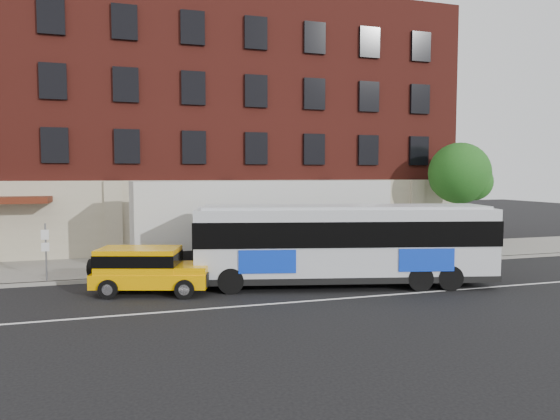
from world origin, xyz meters
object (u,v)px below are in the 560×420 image
object	(u,v)px
sign_pole	(46,249)
shipping_container	(265,224)
city_bus	(345,242)
yellow_suv	(147,267)
street_tree	(460,176)

from	to	relation	value
sign_pole	shipping_container	world-z (taller)	shipping_container
shipping_container	sign_pole	bearing A→B (deg)	-171.40
city_bus	yellow_suv	size ratio (longest dim) A/B	2.60
sign_pole	city_bus	size ratio (longest dim) A/B	0.21
street_tree	city_bus	world-z (taller)	street_tree
city_bus	yellow_suv	bearing A→B (deg)	173.07
sign_pole	city_bus	distance (m)	12.09
city_bus	yellow_suv	xyz separation A→B (m)	(-7.66, 0.93, -0.80)
city_bus	yellow_suv	distance (m)	7.75
city_bus	shipping_container	xyz separation A→B (m)	(-1.90, 5.15, 0.28)
yellow_suv	city_bus	bearing A→B (deg)	-6.93
street_tree	yellow_suv	distance (m)	19.48
street_tree	shipping_container	bearing A→B (deg)	-171.38
sign_pole	street_tree	size ratio (longest dim) A/B	0.40
yellow_suv	street_tree	bearing A→B (deg)	18.54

